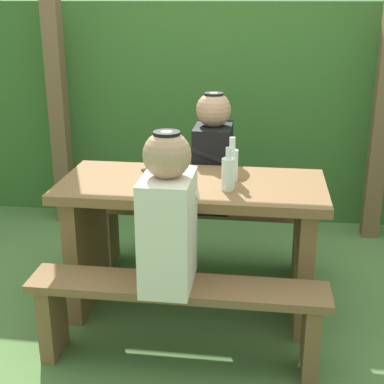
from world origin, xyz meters
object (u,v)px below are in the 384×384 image
(bottle_right, at_px, (232,163))
(bottle_left, at_px, (228,173))
(bench_near, at_px, (177,307))
(person_black_coat, at_px, (213,156))
(bench_far, at_px, (203,223))
(drinking_glass, at_px, (174,175))
(cell_phone, at_px, (151,172))
(person_white_shirt, at_px, (168,216))
(picnic_table, at_px, (192,225))

(bottle_right, bearing_deg, bottle_left, -92.89)
(bench_near, bearing_deg, person_black_coat, 86.58)
(bench_far, bearing_deg, bottle_right, -65.51)
(bench_near, distance_m, bottle_right, 0.81)
(bottle_left, bearing_deg, bench_near, -115.70)
(bench_near, bearing_deg, drinking_glass, 100.68)
(bench_far, relative_size, cell_phone, 10.00)
(bottle_left, xyz_separation_m, cell_phone, (-0.44, 0.22, -0.08))
(bottle_left, height_order, bottle_right, bottle_right)
(person_white_shirt, relative_size, drinking_glass, 7.29)
(picnic_table, distance_m, bench_far, 0.55)
(bench_near, distance_m, cell_phone, 0.81)
(bench_near, height_order, cell_phone, cell_phone)
(person_white_shirt, height_order, drinking_glass, person_white_shirt)
(picnic_table, height_order, bench_near, picnic_table)
(bench_near, height_order, drinking_glass, drinking_glass)
(drinking_glass, bearing_deg, picnic_table, 27.06)
(bench_far, relative_size, person_white_shirt, 1.95)
(picnic_table, distance_m, person_black_coat, 0.57)
(cell_phone, bearing_deg, picnic_table, -54.94)
(bench_near, xyz_separation_m, bottle_right, (0.20, 0.57, 0.54))
(bench_near, height_order, person_black_coat, person_black_coat)
(picnic_table, height_order, drinking_glass, drinking_glass)
(person_white_shirt, bearing_deg, bench_far, 87.82)
(picnic_table, height_order, person_white_shirt, person_white_shirt)
(drinking_glass, xyz_separation_m, cell_phone, (-0.16, 0.16, -0.04))
(bench_far, xyz_separation_m, person_white_shirt, (-0.04, -1.02, 0.45))
(bench_far, relative_size, bottle_left, 6.32)
(picnic_table, distance_m, drinking_glass, 0.31)
(bench_far, relative_size, drinking_glass, 14.18)
(person_white_shirt, distance_m, person_black_coat, 1.02)
(bench_far, height_order, cell_phone, cell_phone)
(picnic_table, xyz_separation_m, bench_near, (0.00, -0.51, -0.20))
(picnic_table, relative_size, person_black_coat, 1.95)
(picnic_table, xyz_separation_m, person_black_coat, (0.06, 0.51, 0.25))
(picnic_table, bearing_deg, bench_near, -90.00)
(picnic_table, bearing_deg, bottle_left, -27.54)
(bottle_right, bearing_deg, picnic_table, -163.36)
(bench_near, distance_m, bench_far, 1.02)
(bench_near, height_order, bottle_right, bottle_right)
(bench_near, xyz_separation_m, person_white_shirt, (-0.04, 0.00, 0.45))
(bottle_left, bearing_deg, bottle_right, 87.11)
(bench_near, height_order, person_white_shirt, person_white_shirt)
(person_white_shirt, xyz_separation_m, cell_phone, (-0.21, 0.63, 0.00))
(picnic_table, bearing_deg, cell_phone, 154.02)
(person_black_coat, bearing_deg, bottle_left, -77.47)
(bench_near, distance_m, drinking_glass, 0.69)
(person_black_coat, height_order, bottle_right, person_black_coat)
(picnic_table, height_order, cell_phone, cell_phone)
(bottle_right, bearing_deg, person_black_coat, 107.87)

